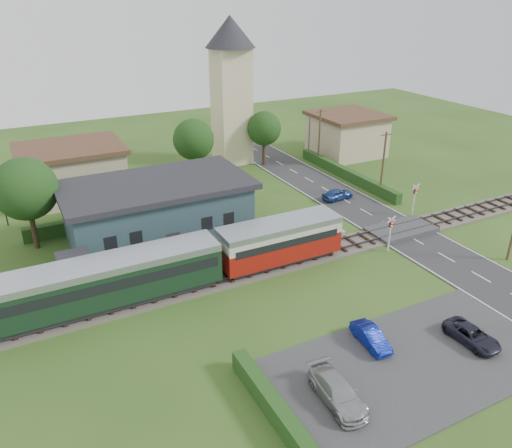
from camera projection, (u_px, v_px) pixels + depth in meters
name	position (u px, v px, depth m)	size (l,w,h in m)	color
ground	(322.00, 267.00, 40.02)	(120.00, 120.00, 0.00)	#2D4C19
railway_track	(309.00, 255.00, 41.58)	(76.00, 3.20, 0.49)	#4C443D
road	(416.00, 241.00, 44.15)	(6.00, 70.00, 0.05)	#28282B
car_park	(415.00, 362.00, 29.72)	(17.00, 9.00, 0.08)	#333335
crossing_deck	(401.00, 230.00, 45.67)	(6.20, 3.40, 0.45)	#333335
platform	(182.00, 264.00, 39.97)	(30.00, 3.00, 0.45)	gray
equipment_hut	(75.00, 271.00, 36.01)	(2.30, 2.30, 2.55)	beige
station_building	(158.00, 210.00, 43.59)	(16.00, 9.00, 5.30)	#2D4348
train	(57.00, 293.00, 32.58)	(43.20, 2.90, 3.40)	#232328
church_tower	(231.00, 81.00, 60.29)	(6.00, 6.00, 17.60)	beige
house_west	(72.00, 171.00, 52.75)	(10.80, 8.80, 5.50)	tan
house_east	(347.00, 134.00, 66.43)	(8.80, 8.80, 5.50)	tan
hedge_carpark	(276.00, 410.00, 25.55)	(0.80, 9.00, 1.20)	#193814
hedge_roadside	(346.00, 174.00, 58.52)	(0.80, 18.00, 1.20)	#193814
hedge_station	(146.00, 213.00, 48.08)	(22.00, 0.80, 1.30)	#193814
tree_a	(25.00, 189.00, 40.73)	(5.20, 5.20, 8.00)	#332316
tree_b	(194.00, 140.00, 55.58)	(4.60, 4.60, 7.34)	#332316
tree_c	(264.00, 129.00, 61.48)	(4.20, 4.20, 6.78)	#332316
utility_pole_c	(383.00, 163.00, 52.41)	(1.40, 0.22, 7.00)	#473321
utility_pole_d	(319.00, 136.00, 62.07)	(1.40, 0.22, 7.00)	#473321
crossing_signal_near	(391.00, 229.00, 41.43)	(0.84, 0.28, 3.28)	silver
crossing_signal_far	(415.00, 195.00, 48.28)	(0.84, 0.28, 3.28)	silver
streetlamp_west	(1.00, 196.00, 45.72)	(0.30, 0.30, 5.15)	#3F3F47
streetlamp_east	(309.00, 130.00, 67.09)	(0.30, 0.30, 5.15)	#3F3F47
car_on_road	(338.00, 194.00, 52.56)	(1.39, 3.45, 1.18)	navy
car_park_blue	(371.00, 337.00, 30.93)	(1.14, 3.27, 1.08)	navy
car_park_silver	(338.00, 392.00, 26.57)	(1.76, 4.33, 1.26)	#999A9C
car_park_dark	(472.00, 335.00, 31.11)	(1.69, 3.68, 1.02)	black
pedestrian_near	(259.00, 238.00, 41.64)	(0.66, 0.43, 1.80)	gray
pedestrian_far	(123.00, 269.00, 37.05)	(0.86, 0.67, 1.76)	gray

